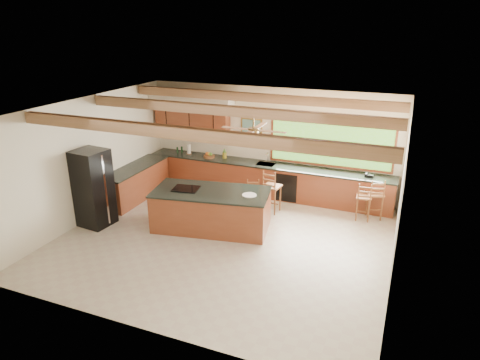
% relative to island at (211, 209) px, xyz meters
% --- Properties ---
extents(ground, '(7.20, 7.20, 0.00)m').
position_rel_island_xyz_m(ground, '(0.52, -0.45, -0.48)').
color(ground, '#BDB39C').
rests_on(ground, ground).
extents(room_shell, '(7.27, 6.54, 3.02)m').
position_rel_island_xyz_m(room_shell, '(0.35, 0.20, 1.74)').
color(room_shell, silver).
rests_on(room_shell, ground).
extents(counter_run, '(7.12, 3.10, 1.22)m').
position_rel_island_xyz_m(counter_run, '(-0.30, 2.07, -0.01)').
color(counter_run, brown).
rests_on(counter_run, ground).
extents(island, '(2.89, 1.73, 0.97)m').
position_rel_island_xyz_m(island, '(0.00, 0.00, 0.00)').
color(island, brown).
rests_on(island, ground).
extents(refrigerator, '(0.80, 0.78, 1.87)m').
position_rel_island_xyz_m(refrigerator, '(-2.70, -0.85, 0.46)').
color(refrigerator, black).
rests_on(refrigerator, ground).
extents(bar_stool_a, '(0.46, 0.46, 0.98)m').
position_rel_island_xyz_m(bar_stool_a, '(0.62, 1.10, 0.11)').
color(bar_stool_a, brown).
rests_on(bar_stool_a, ground).
extents(bar_stool_b, '(0.47, 0.47, 1.17)m').
position_rel_island_xyz_m(bar_stool_b, '(1.05, 1.35, 0.22)').
color(bar_stool_b, brown).
rests_on(bar_stool_b, ground).
extents(bar_stool_c, '(0.48, 0.48, 1.07)m').
position_rel_island_xyz_m(bar_stool_c, '(3.55, 1.94, 0.16)').
color(bar_stool_c, brown).
rests_on(bar_stool_c, ground).
extents(bar_stool_d, '(0.40, 0.40, 1.00)m').
position_rel_island_xyz_m(bar_stool_d, '(3.30, 1.76, 0.12)').
color(bar_stool_d, brown).
rests_on(bar_stool_d, ground).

